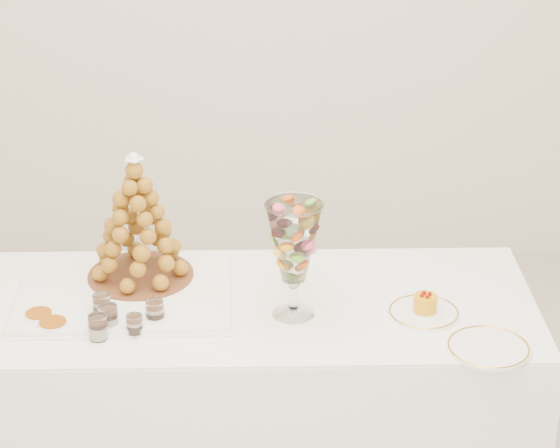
{
  "coord_description": "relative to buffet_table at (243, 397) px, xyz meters",
  "views": [
    {
      "loc": [
        0.11,
        -2.66,
        2.34
      ],
      "look_at": [
        0.08,
        0.22,
        0.98
      ],
      "focal_mm": 70.0,
      "sensor_mm": 36.0,
      "label": 1
    }
  ],
  "objects": [
    {
      "name": "verrine_a",
      "position": [
        -0.42,
        -0.09,
        0.38
      ],
      "size": [
        0.06,
        0.06,
        0.07
      ],
      "primitive_type": "cylinder",
      "rotation": [
        0.0,
        0.0,
        0.17
      ],
      "color": "white",
      "rests_on": "buffet_table"
    },
    {
      "name": "mousse_cake",
      "position": [
        0.56,
        -0.06,
        0.38
      ],
      "size": [
        0.07,
        0.07,
        0.06
      ],
      "color": "#D29209",
      "rests_on": "cake_plate"
    },
    {
      "name": "buffet_table",
      "position": [
        0.0,
        0.0,
        0.0
      ],
      "size": [
        1.84,
        0.78,
        0.69
      ],
      "rotation": [
        0.0,
        0.0,
        0.03
      ],
      "color": "white",
      "rests_on": "ground"
    },
    {
      "name": "ramekin_back",
      "position": [
        -0.6,
        -0.12,
        0.36
      ],
      "size": [
        0.09,
        0.09,
        0.03
      ],
      "primitive_type": "cylinder",
      "color": "white",
      "rests_on": "buffet_table"
    },
    {
      "name": "verrine_d",
      "position": [
        -0.41,
        -0.21,
        0.38
      ],
      "size": [
        0.06,
        0.06,
        0.07
      ],
      "primitive_type": "cylinder",
      "rotation": [
        0.0,
        0.0,
        0.04
      ],
      "color": "white",
      "rests_on": "buffet_table"
    },
    {
      "name": "verrine_b",
      "position": [
        -0.38,
        -0.16,
        0.38
      ],
      "size": [
        0.06,
        0.06,
        0.08
      ],
      "primitive_type": "cylinder",
      "rotation": [
        0.0,
        0.0,
        0.08
      ],
      "color": "white",
      "rests_on": "buffet_table"
    },
    {
      "name": "lace_tray",
      "position": [
        -0.36,
        0.04,
        0.36
      ],
      "size": [
        0.68,
        0.52,
        0.02
      ],
      "primitive_type": "cube",
      "rotation": [
        0.0,
        0.0,
        0.05
      ],
      "color": "white",
      "rests_on": "buffet_table"
    },
    {
      "name": "spare_plate",
      "position": [
        0.71,
        -0.27,
        0.35
      ],
      "size": [
        0.24,
        0.24,
        0.01
      ],
      "primitive_type": "cylinder",
      "color": "white",
      "rests_on": "buffet_table"
    },
    {
      "name": "verrine_c",
      "position": [
        -0.25,
        -0.13,
        0.38
      ],
      "size": [
        0.06,
        0.06,
        0.07
      ],
      "primitive_type": "cylinder",
      "rotation": [
        0.0,
        0.0,
        0.07
      ],
      "color": "white",
      "rests_on": "buffet_table"
    },
    {
      "name": "croquembouche",
      "position": [
        -0.33,
        0.13,
        0.57
      ],
      "size": [
        0.35,
        0.35,
        0.42
      ],
      "rotation": [
        0.0,
        0.0,
        -0.28
      ],
      "color": "brown",
      "rests_on": "lace_tray"
    },
    {
      "name": "macaron_vase",
      "position": [
        0.16,
        -0.07,
        0.58
      ],
      "size": [
        0.17,
        0.17,
        0.36
      ],
      "color": "white",
      "rests_on": "buffet_table"
    },
    {
      "name": "verrine_e",
      "position": [
        -0.3,
        -0.19,
        0.38
      ],
      "size": [
        0.05,
        0.05,
        0.06
      ],
      "primitive_type": "cylinder",
      "rotation": [
        0.0,
        0.0,
        -0.17
      ],
      "color": "white",
      "rests_on": "buffet_table"
    },
    {
      "name": "ramekin_front",
      "position": [
        -0.55,
        -0.17,
        0.36
      ],
      "size": [
        0.09,
        0.09,
        0.03
      ],
      "primitive_type": "cylinder",
      "color": "white",
      "rests_on": "buffet_table"
    },
    {
      "name": "cake_plate",
      "position": [
        0.55,
        -0.07,
        0.35
      ],
      "size": [
        0.22,
        0.22,
        0.01
      ],
      "primitive_type": "cylinder",
      "color": "white",
      "rests_on": "buffet_table"
    }
  ]
}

